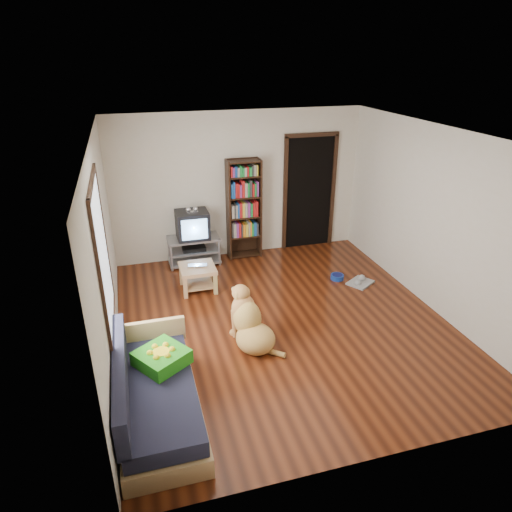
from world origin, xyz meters
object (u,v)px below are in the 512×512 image
object	(u,v)px
bookshelf	(244,204)
dog	(250,324)
laptop	(198,267)
green_cushion	(162,358)
sofa	(154,397)
dog_bowl	(337,277)
coffee_table	(198,273)
grey_rag	(360,283)
crt_tv	(192,224)
tv_stand	(194,249)

from	to	relation	value
bookshelf	dog	bearing A→B (deg)	-103.09
laptop	green_cushion	bearing A→B (deg)	-97.73
green_cushion	sofa	xyz separation A→B (m)	(-0.12, -0.32, -0.24)
bookshelf	dog	world-z (taller)	bookshelf
dog_bowl	coffee_table	xyz separation A→B (m)	(-2.29, 0.30, 0.24)
green_cushion	bookshelf	bearing A→B (deg)	28.03
grey_rag	crt_tv	xyz separation A→B (m)	(-2.50, 1.55, 0.73)
laptop	sofa	size ratio (longest dim) A/B	0.16
green_cushion	tv_stand	xyz separation A→B (m)	(0.85, 3.31, -0.23)
grey_rag	tv_stand	size ratio (longest dim) A/B	0.44
green_cushion	laptop	size ratio (longest dim) A/B	1.62
crt_tv	sofa	world-z (taller)	crt_tv
dog_bowl	bookshelf	size ratio (longest dim) A/B	0.12
tv_stand	green_cushion	bearing A→B (deg)	-104.39
laptop	crt_tv	world-z (taller)	crt_tv
laptop	dog	size ratio (longest dim) A/B	0.33
dog_bowl	sofa	bearing A→B (deg)	-143.43
bookshelf	coffee_table	size ratio (longest dim) A/B	3.27
sofa	coffee_table	world-z (taller)	sofa
laptop	crt_tv	size ratio (longest dim) A/B	0.51
sofa	dog	size ratio (longest dim) A/B	2.03
laptop	sofa	bearing A→B (deg)	-98.12
laptop	crt_tv	xyz separation A→B (m)	(0.09, 1.03, 0.33)
dog	bookshelf	bearing A→B (deg)	76.91
green_cushion	sofa	bearing A→B (deg)	-145.44
dog	grey_rag	bearing A→B (deg)	27.01
dog_bowl	coffee_table	bearing A→B (deg)	172.65
dog_bowl	crt_tv	world-z (taller)	crt_tv
laptop	dog	world-z (taller)	dog
laptop	coffee_table	size ratio (longest dim) A/B	0.54
dog	laptop	bearing A→B (deg)	104.00
dog_bowl	grey_rag	bearing A→B (deg)	-39.81
tv_stand	crt_tv	xyz separation A→B (m)	(0.00, 0.02, 0.47)
grey_rag	crt_tv	size ratio (longest dim) A/B	0.69
crt_tv	bookshelf	world-z (taller)	bookshelf
green_cushion	crt_tv	world-z (taller)	crt_tv
laptop	tv_stand	bearing A→B (deg)	95.24
laptop	bookshelf	distance (m)	1.63
bookshelf	sofa	bearing A→B (deg)	-117.32
grey_rag	bookshelf	size ratio (longest dim) A/B	0.22
sofa	bookshelf	bearing A→B (deg)	62.68
crt_tv	coffee_table	bearing A→B (deg)	-95.27
green_cushion	dog_bowl	size ratio (longest dim) A/B	2.17
dog_bowl	green_cushion	bearing A→B (deg)	-146.26
dog_bowl	dog	xyz separation A→B (m)	(-1.89, -1.37, 0.25)
sofa	laptop	bearing A→B (deg)	71.41
tv_stand	crt_tv	bearing A→B (deg)	90.00
laptop	sofa	world-z (taller)	sofa
green_cushion	sofa	world-z (taller)	sofa
bookshelf	coffee_table	bearing A→B (deg)	-134.17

